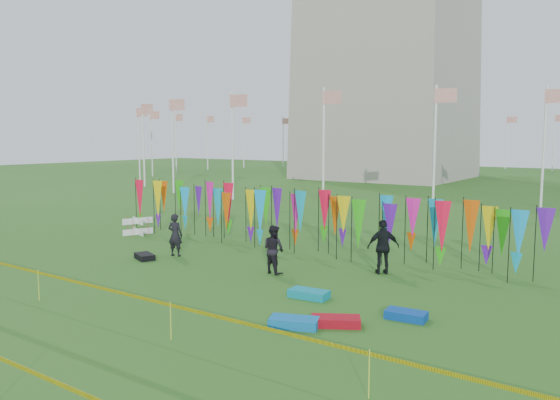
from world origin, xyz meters
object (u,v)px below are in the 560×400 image
Objects in this scene: person_right at (383,247)px; kite_bag_blue at (406,315)px; box_kite at (138,226)px; kite_bag_red at (336,321)px; person_mid at (274,249)px; kite_bag_teal at (294,322)px; person_left at (175,235)px; kite_bag_turquoise at (309,294)px; kite_bag_black at (145,256)px.

kite_bag_blue is (2.44, -4.01, -0.82)m from person_right.
person_right reaches higher than kite_bag_blue.
box_kite is at bearing 164.16° from kite_bag_blue.
box_kite is 0.69× the size of kite_bag_red.
kite_bag_teal is (3.50, -4.06, -0.72)m from person_mid.
person_mid is 5.52m from kite_bag_red.
kite_bag_blue is (10.26, -1.98, -0.73)m from person_left.
box_kite reaches higher than kite_bag_blue.
person_left is at bearing -25.44° from box_kite.
kite_bag_turquoise is at bearing 176.48° from kite_bag_blue.
box_kite reaches higher than kite_bag_turquoise.
person_mid is 3.15m from kite_bag_turquoise.
kite_bag_blue is at bearing 154.98° from person_left.
person_right is at bearing 81.27° from kite_bag_turquoise.
kite_bag_red is (4.29, -3.40, -0.72)m from person_mid.
person_right is (3.09, 2.06, 0.10)m from person_mid.
kite_bag_turquoise is 1.22× the size of kite_bag_black.
person_mid reaches higher than kite_bag_teal.
person_right is 5.64m from kite_bag_red.
person_left is 7.48m from kite_bag_turquoise.
kite_bag_blue is at bearing 84.38° from person_right.
kite_bag_turquoise reaches higher than kite_bag_red.
box_kite is 0.45× the size of person_right.
box_kite is 0.74× the size of kite_bag_turquoise.
box_kite is at bearing -38.22° from person_right.
person_left is 1.39× the size of kite_bag_red.
person_mid is 5.91m from kite_bag_blue.
box_kite is 0.82× the size of kite_bag_blue.
person_right is at bearing -135.45° from person_mid.
person_mid reaches higher than kite_bag_turquoise.
person_left is 4.73m from person_mid.
kite_bag_red is 9.86m from kite_bag_black.
person_mid is at bearing -3.31° from person_right.
person_mid is 5.41m from kite_bag_teal.
person_right reaches higher than kite_bag_turquoise.
kite_bag_blue is 0.85× the size of kite_bag_red.
person_left reaches higher than kite_bag_blue.
person_right is at bearing 20.38° from kite_bag_black.
kite_bag_red is at bearing 40.03° from kite_bag_teal.
kite_bag_teal is (0.41, -6.12, -0.81)m from person_right.
box_kite is at bearing -39.55° from person_left.
kite_bag_black is (-9.58, 2.34, -0.00)m from kite_bag_red.
box_kite is at bearing -2.79° from person_mid.
person_left is 0.90× the size of person_right.
kite_bag_turquoise is 2.50m from kite_bag_teal.
person_mid is 1.40× the size of kite_bag_teal.
person_left is 1.42m from kite_bag_black.
kite_bag_black is at bearing 161.10° from kite_bag_teal.
person_left is at bearing 166.10° from kite_bag_turquoise.
kite_bag_teal is at bearing -18.90° from kite_bag_black.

